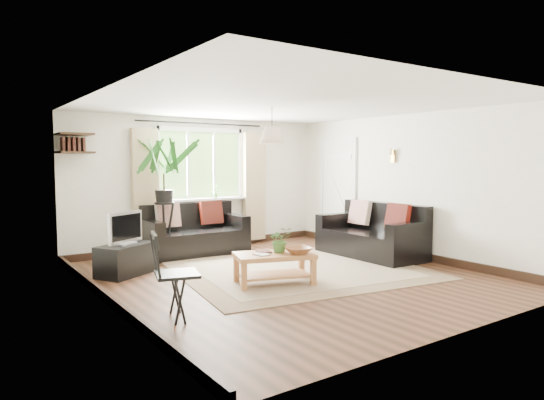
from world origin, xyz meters
TOP-DOWN VIEW (x-y plane):
  - floor at (0.00, 0.00)m, footprint 5.50×5.50m
  - ceiling at (0.00, 0.00)m, footprint 5.50×5.50m
  - wall_back at (0.00, 2.75)m, footprint 5.00×0.02m
  - wall_front at (0.00, -2.75)m, footprint 5.00×0.02m
  - wall_left at (-2.50, 0.00)m, footprint 0.02×5.50m
  - wall_right at (2.50, 0.00)m, footprint 0.02×5.50m
  - rug at (0.36, 0.20)m, footprint 3.88×3.46m
  - window at (0.00, 2.71)m, footprint 2.50×0.16m
  - door at (2.47, 1.70)m, footprint 0.06×0.96m
  - corner_shelf at (-2.25, 2.50)m, footprint 0.50×0.50m
  - pendant_lamp at (0.00, 0.40)m, footprint 0.36×0.36m
  - wall_sconce at (2.43, 0.30)m, footprint 0.12×0.12m
  - sofa_back at (-0.37, 2.25)m, footprint 1.77×0.89m
  - sofa_right at (1.98, 0.34)m, footprint 1.83×0.92m
  - coffee_table at (-0.43, -0.28)m, footprint 1.14×0.85m
  - table_plant at (-0.33, -0.26)m, footprint 0.36×0.33m
  - bowl at (-0.18, -0.46)m, footprint 0.39×0.39m
  - book_a at (-0.70, -0.28)m, footprint 0.17×0.22m
  - book_b at (-0.59, -0.11)m, footprint 0.25×0.28m
  - tv_stand at (-1.85, 1.37)m, footprint 0.94×0.81m
  - tv at (-1.85, 1.37)m, footprint 0.65×0.49m
  - palm_stand at (-0.89, 2.30)m, footprint 0.81×0.81m
  - folding_chair at (-2.04, -0.85)m, footprint 0.57×0.57m
  - sill_plant at (0.25, 2.63)m, footprint 0.14×0.10m

SIDE VIEW (x-z plane):
  - floor at x=0.00m, z-range 0.00..0.00m
  - rug at x=0.36m, z-range 0.00..0.02m
  - coffee_table at x=-0.43m, z-range 0.00..0.42m
  - tv_stand at x=-1.85m, z-range 0.00..0.44m
  - sofa_back at x=-0.37m, z-range 0.00..0.83m
  - book_a at x=-0.70m, z-range 0.42..0.43m
  - book_b at x=-0.59m, z-range 0.42..0.44m
  - sofa_right at x=1.98m, z-range 0.00..0.86m
  - folding_chair at x=-2.04m, z-range 0.00..0.90m
  - bowl at x=-0.18m, z-range 0.42..0.50m
  - table_plant at x=-0.33m, z-range 0.42..0.75m
  - tv at x=-1.85m, z-range 0.44..0.92m
  - door at x=2.47m, z-range -0.03..2.03m
  - palm_stand at x=-0.89m, z-range 0.00..2.00m
  - sill_plant at x=0.25m, z-range 0.93..1.20m
  - wall_back at x=0.00m, z-range 0.00..2.40m
  - wall_front at x=0.00m, z-range 0.00..2.40m
  - wall_left at x=-2.50m, z-range 0.00..2.40m
  - wall_right at x=2.50m, z-range 0.00..2.40m
  - window at x=0.00m, z-range 0.47..2.63m
  - wall_sconce at x=2.43m, z-range 1.60..1.88m
  - corner_shelf at x=-2.25m, z-range 1.72..2.06m
  - pendant_lamp at x=0.00m, z-range 1.78..2.32m
  - ceiling at x=0.00m, z-range 2.40..2.40m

